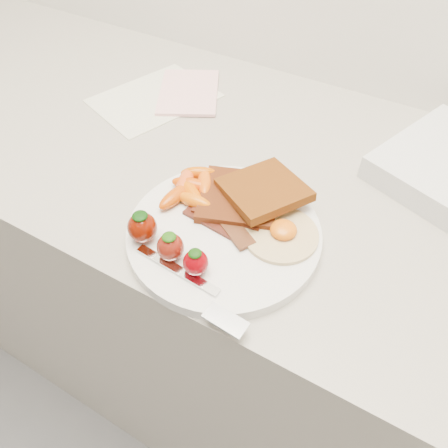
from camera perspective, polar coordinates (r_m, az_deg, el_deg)
The scene contains 11 objects.
counter at distance 1.07m, azimuth 5.00°, elevation -11.80°, with size 2.00×0.60×0.90m, color gray.
plate at distance 0.61m, azimuth 0.00°, elevation -1.20°, with size 0.27×0.27×0.02m, color white.
toast_lower at distance 0.64m, azimuth 1.98°, elevation 3.49°, with size 0.11×0.11×0.01m, color #330F04.
toast_upper at distance 0.63m, azimuth 5.20°, elevation 4.50°, with size 0.11×0.11×0.01m, color #452207.
fried_egg at distance 0.60m, azimuth 7.50°, elevation -1.16°, with size 0.11×0.11×0.02m.
bacon_strips at distance 0.61m, azimuth 0.01°, elevation 0.50°, with size 0.12×0.07×0.01m.
baby_carrots at distance 0.65m, azimuth -4.40°, elevation 4.81°, with size 0.08×0.12×0.02m.
strawberries at distance 0.57m, azimuth -7.91°, elevation -2.28°, with size 0.13×0.05×0.05m.
fork at distance 0.54m, azimuth -3.40°, elevation -8.76°, with size 0.18×0.06×0.00m.
paper_sheet at distance 0.90m, azimuth -9.09°, elevation 15.92°, with size 0.17×0.22×0.00m, color beige.
notepad at distance 0.91m, azimuth -4.63°, elevation 16.83°, with size 0.11×0.16×0.01m, color #F9B6B9.
Camera 1 is at (0.19, 1.18, 1.37)m, focal length 35.00 mm.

